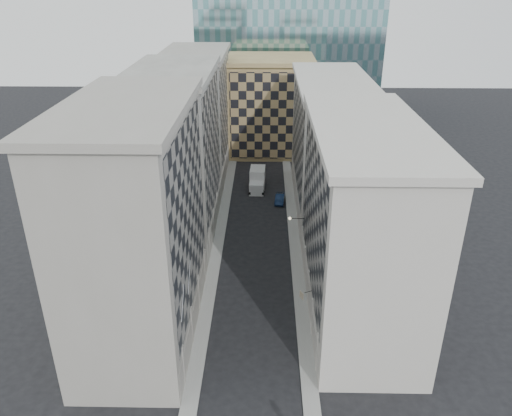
# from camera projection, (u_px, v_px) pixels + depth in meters

# --- Properties ---
(ground) EXTENTS (260.00, 260.00, 0.00)m
(ground) POSITION_uv_depth(u_px,v_px,m) (250.00, 409.00, 42.50)
(ground) COLOR black
(ground) RESTS_ON ground
(sidewalk_west) EXTENTS (1.50, 100.00, 0.15)m
(sidewalk_west) POSITION_uv_depth(u_px,v_px,m) (219.00, 238.00, 69.63)
(sidewalk_west) COLOR gray
(sidewalk_west) RESTS_ON ground
(sidewalk_east) EXTENTS (1.50, 100.00, 0.15)m
(sidewalk_east) POSITION_uv_depth(u_px,v_px,m) (294.00, 238.00, 69.45)
(sidewalk_east) COLOR gray
(sidewalk_east) RESTS_ON ground
(bldg_left_a) EXTENTS (10.80, 22.80, 23.70)m
(bldg_left_a) POSITION_uv_depth(u_px,v_px,m) (139.00, 226.00, 47.52)
(bldg_left_a) COLOR gray
(bldg_left_a) RESTS_ON ground
(bldg_left_b) EXTENTS (10.80, 22.80, 22.70)m
(bldg_left_b) POSITION_uv_depth(u_px,v_px,m) (177.00, 154.00, 67.59)
(bldg_left_b) COLOR gray
(bldg_left_b) RESTS_ON ground
(bldg_left_c) EXTENTS (10.80, 22.80, 21.70)m
(bldg_left_c) POSITION_uv_depth(u_px,v_px,m) (198.00, 115.00, 87.66)
(bldg_left_c) COLOR gray
(bldg_left_c) RESTS_ON ground
(bldg_right_a) EXTENTS (10.80, 26.80, 20.70)m
(bldg_right_a) POSITION_uv_depth(u_px,v_px,m) (359.00, 222.00, 51.40)
(bldg_right_a) COLOR beige
(bldg_right_a) RESTS_ON ground
(bldg_right_b) EXTENTS (10.80, 28.80, 19.70)m
(bldg_right_b) POSITION_uv_depth(u_px,v_px,m) (330.00, 144.00, 75.97)
(bldg_right_b) COLOR beige
(bldg_right_b) RESTS_ON ground
(tan_block) EXTENTS (16.80, 14.80, 18.80)m
(tan_block) POSITION_uv_depth(u_px,v_px,m) (270.00, 105.00, 99.67)
(tan_block) COLOR #A48657
(tan_block) RESTS_ON ground
(church_tower) EXTENTS (7.20, 7.20, 51.50)m
(church_tower) POSITION_uv_depth(u_px,v_px,m) (261.00, 7.00, 104.90)
(church_tower) COLOR #302A25
(church_tower) RESTS_ON ground
(flagpoles_left) EXTENTS (0.10, 6.33, 2.33)m
(flagpoles_left) POSITION_uv_depth(u_px,v_px,m) (186.00, 290.00, 44.57)
(flagpoles_left) COLOR gray
(flagpoles_left) RESTS_ON ground
(bracket_lamp) EXTENTS (1.98, 0.36, 0.36)m
(bracket_lamp) POSITION_uv_depth(u_px,v_px,m) (291.00, 218.00, 61.41)
(bracket_lamp) COLOR black
(bracket_lamp) RESTS_ON ground
(box_truck) EXTENTS (2.76, 6.28, 3.39)m
(box_truck) POSITION_uv_depth(u_px,v_px,m) (257.00, 180.00, 84.95)
(box_truck) COLOR silver
(box_truck) RESTS_ON ground
(dark_car) EXTENTS (1.83, 4.20, 1.34)m
(dark_car) POSITION_uv_depth(u_px,v_px,m) (280.00, 199.00, 80.14)
(dark_car) COLOR #101F3D
(dark_car) RESTS_ON ground
(shop_sign) EXTENTS (1.26, 0.71, 0.84)m
(shop_sign) POSITION_uv_depth(u_px,v_px,m) (302.00, 295.00, 50.94)
(shop_sign) COLOR black
(shop_sign) RESTS_ON ground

